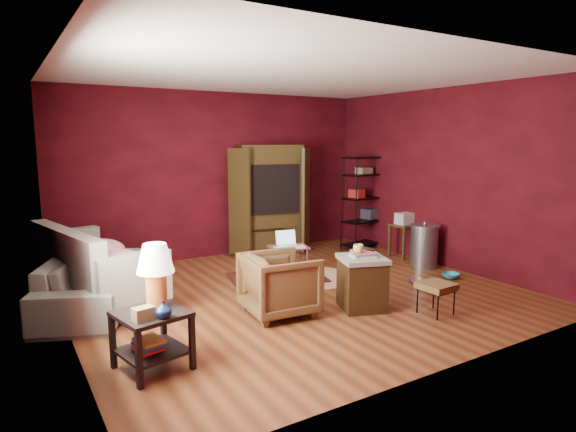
{
  "coord_description": "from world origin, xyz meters",
  "views": [
    {
      "loc": [
        -3.27,
        -5.17,
        2.0
      ],
      "look_at": [
        0.0,
        0.2,
        1.0
      ],
      "focal_mm": 30.0,
      "sensor_mm": 36.0,
      "label": 1
    }
  ],
  "objects_px": {
    "sofa": "(93,270)",
    "tv_armoire": "(269,197)",
    "wire_shelving": "(364,198)",
    "armchair": "(280,281)",
    "hamper": "(362,282)",
    "side_table": "(153,294)",
    "laptop_desk": "(288,250)"
  },
  "relations": [
    {
      "from": "armchair",
      "to": "sofa",
      "type": "bearing_deg",
      "value": 55.86
    },
    {
      "from": "sofa",
      "to": "tv_armoire",
      "type": "xyz_separation_m",
      "value": [
        3.19,
        1.33,
        0.56
      ]
    },
    {
      "from": "armchair",
      "to": "hamper",
      "type": "relative_size",
      "value": 1.08
    },
    {
      "from": "side_table",
      "to": "wire_shelving",
      "type": "bearing_deg",
      "value": 30.0
    },
    {
      "from": "armchair",
      "to": "laptop_desk",
      "type": "relative_size",
      "value": 1.15
    },
    {
      "from": "armchair",
      "to": "wire_shelving",
      "type": "height_order",
      "value": "wire_shelving"
    },
    {
      "from": "side_table",
      "to": "laptop_desk",
      "type": "distance_m",
      "value": 3.01
    },
    {
      "from": "armchair",
      "to": "wire_shelving",
      "type": "distance_m",
      "value": 3.78
    },
    {
      "from": "wire_shelving",
      "to": "tv_armoire",
      "type": "bearing_deg",
      "value": 148.83
    },
    {
      "from": "sofa",
      "to": "laptop_desk",
      "type": "height_order",
      "value": "sofa"
    },
    {
      "from": "side_table",
      "to": "wire_shelving",
      "type": "distance_m",
      "value": 5.38
    },
    {
      "from": "sofa",
      "to": "tv_armoire",
      "type": "bearing_deg",
      "value": -44.51
    },
    {
      "from": "side_table",
      "to": "laptop_desk",
      "type": "xyz_separation_m",
      "value": [
        2.44,
        1.74,
        -0.23
      ]
    },
    {
      "from": "tv_armoire",
      "to": "wire_shelving",
      "type": "height_order",
      "value": "tv_armoire"
    },
    {
      "from": "laptop_desk",
      "to": "wire_shelving",
      "type": "bearing_deg",
      "value": 36.94
    },
    {
      "from": "side_table",
      "to": "laptop_desk",
      "type": "height_order",
      "value": "side_table"
    },
    {
      "from": "laptop_desk",
      "to": "tv_armoire",
      "type": "distance_m",
      "value": 1.77
    },
    {
      "from": "side_table",
      "to": "wire_shelving",
      "type": "height_order",
      "value": "wire_shelving"
    },
    {
      "from": "sofa",
      "to": "wire_shelving",
      "type": "distance_m",
      "value": 4.9
    },
    {
      "from": "sofa",
      "to": "armchair",
      "type": "height_order",
      "value": "sofa"
    },
    {
      "from": "tv_armoire",
      "to": "wire_shelving",
      "type": "distance_m",
      "value": 1.76
    },
    {
      "from": "hamper",
      "to": "laptop_desk",
      "type": "relative_size",
      "value": 1.06
    },
    {
      "from": "armchair",
      "to": "tv_armoire",
      "type": "distance_m",
      "value": 3.18
    },
    {
      "from": "sofa",
      "to": "hamper",
      "type": "relative_size",
      "value": 3.04
    },
    {
      "from": "sofa",
      "to": "wire_shelving",
      "type": "height_order",
      "value": "wire_shelving"
    },
    {
      "from": "side_table",
      "to": "hamper",
      "type": "height_order",
      "value": "side_table"
    },
    {
      "from": "sofa",
      "to": "side_table",
      "type": "distance_m",
      "value": 2.01
    },
    {
      "from": "armchair",
      "to": "side_table",
      "type": "xyz_separation_m",
      "value": [
        -1.59,
        -0.53,
        0.26
      ]
    },
    {
      "from": "sofa",
      "to": "side_table",
      "type": "height_order",
      "value": "side_table"
    },
    {
      "from": "tv_armoire",
      "to": "wire_shelving",
      "type": "relative_size",
      "value": 1.12
    },
    {
      "from": "sofa",
      "to": "laptop_desk",
      "type": "bearing_deg",
      "value": -72.58
    },
    {
      "from": "sofa",
      "to": "laptop_desk",
      "type": "relative_size",
      "value": 3.24
    }
  ]
}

